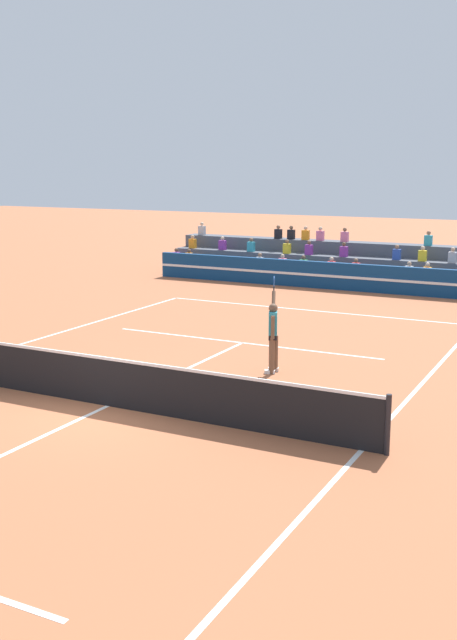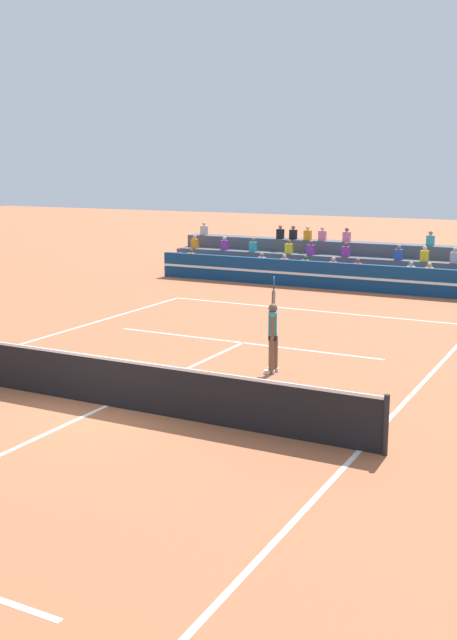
{
  "view_description": "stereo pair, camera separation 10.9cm",
  "coord_description": "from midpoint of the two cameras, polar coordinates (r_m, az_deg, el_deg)",
  "views": [
    {
      "loc": [
        9.1,
        -12.21,
        4.94
      ],
      "look_at": [
        0.61,
        4.37,
        1.1
      ],
      "focal_mm": 42.0,
      "sensor_mm": 36.0,
      "label": 1
    },
    {
      "loc": [
        9.2,
        -12.16,
        4.94
      ],
      "look_at": [
        0.61,
        4.37,
        1.1
      ],
      "focal_mm": 42.0,
      "sensor_mm": 36.0,
      "label": 2
    }
  ],
  "objects": [
    {
      "name": "court_lines",
      "position": [
        16.02,
        -9.04,
        -6.45
      ],
      "size": [
        11.1,
        23.9,
        0.01
      ],
      "color": "white",
      "rests_on": "ground"
    },
    {
      "name": "sponsor_banner_wall",
      "position": [
        30.56,
        9.76,
        3.22
      ],
      "size": [
        18.0,
        0.26,
        1.1
      ],
      "color": "navy",
      "rests_on": "ground"
    },
    {
      "name": "tennis_ball",
      "position": [
        16.52,
        0.93,
        -5.63
      ],
      "size": [
        0.07,
        0.07,
        0.07
      ],
      "primitive_type": "sphere",
      "color": "#C6DB33",
      "rests_on": "ground"
    },
    {
      "name": "tennis_net",
      "position": [
        15.86,
        -9.11,
        -4.6
      ],
      "size": [
        12.0,
        0.1,
        1.1
      ],
      "color": "black",
      "rests_on": "ground"
    },
    {
      "name": "ground_plane",
      "position": [
        16.02,
        -9.04,
        -6.47
      ],
      "size": [
        120.0,
        120.0,
        0.0
      ],
      "primitive_type": "plane",
      "color": "#AD603D"
    },
    {
      "name": "bleacher_stand",
      "position": [
        32.95,
        11.08,
        3.96
      ],
      "size": [
        18.84,
        2.85,
        2.28
      ],
      "color": "#4C515B",
      "rests_on": "ground"
    },
    {
      "name": "tennis_player",
      "position": [
        18.11,
        3.57,
        -1.0
      ],
      "size": [
        0.57,
        1.23,
        2.32
      ],
      "color": "brown",
      "rests_on": "ground"
    }
  ]
}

